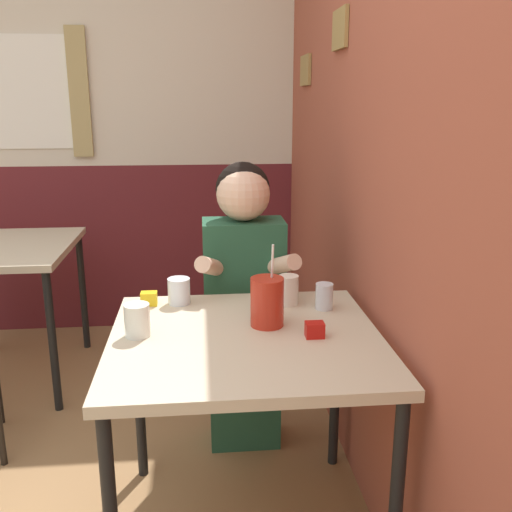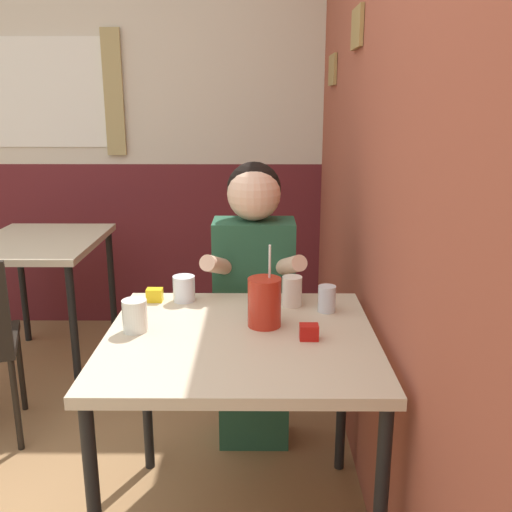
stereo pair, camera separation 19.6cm
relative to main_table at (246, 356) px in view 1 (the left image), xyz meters
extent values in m
cube|color=#9E4C38|center=(0.50, 0.83, 0.66)|extent=(0.06, 4.40, 2.70)
cube|color=olive|center=(0.46, 0.77, 1.10)|extent=(0.02, 0.22, 0.16)
cube|color=olive|center=(0.46, 1.55, 0.97)|extent=(0.02, 0.25, 0.16)
cube|color=beige|center=(-0.85, 2.06, 1.21)|extent=(5.63, 0.06, 1.60)
cube|color=maroon|center=(-0.85, 2.06, -0.14)|extent=(5.63, 0.06, 1.10)
cube|color=white|center=(-1.28, 2.03, 0.86)|extent=(0.71, 0.01, 0.68)
cube|color=tan|center=(-0.86, 2.01, 0.86)|extent=(0.12, 0.02, 0.78)
cube|color=beige|center=(0.00, 0.00, 0.06)|extent=(0.88, 0.83, 0.04)
cylinder|color=black|center=(0.40, -0.37, -0.32)|extent=(0.04, 0.04, 0.73)
cylinder|color=black|center=(-0.40, 0.37, -0.32)|extent=(0.04, 0.04, 0.73)
cylinder|color=black|center=(0.40, 0.37, -0.32)|extent=(0.04, 0.04, 0.73)
cube|color=beige|center=(-1.16, 1.32, 0.06)|extent=(0.65, 0.84, 0.04)
cylinder|color=black|center=(-0.87, 0.94, -0.32)|extent=(0.04, 0.04, 0.73)
cylinder|color=black|center=(-0.87, 1.70, -0.32)|extent=(0.04, 0.04, 0.73)
cube|color=#235138|center=(0.04, 0.59, -0.45)|extent=(0.31, 0.20, 0.47)
cube|color=#235138|center=(0.04, 0.59, 0.06)|extent=(0.34, 0.20, 0.55)
sphere|color=black|center=(0.04, 0.61, 0.46)|extent=(0.22, 0.22, 0.22)
sphere|color=beige|center=(0.04, 0.59, 0.44)|extent=(0.22, 0.22, 0.22)
cylinder|color=beige|center=(-0.10, 0.45, 0.18)|extent=(0.14, 0.27, 0.15)
cylinder|color=beige|center=(0.17, 0.45, 0.18)|extent=(0.14, 0.27, 0.15)
cylinder|color=#B22819|center=(0.08, 0.08, 0.16)|extent=(0.11, 0.11, 0.17)
cylinder|color=white|center=(0.10, 0.08, 0.29)|extent=(0.01, 0.04, 0.14)
cylinder|color=silver|center=(-0.22, 0.32, 0.12)|extent=(0.08, 0.08, 0.10)
cylinder|color=silver|center=(-0.35, 0.03, 0.13)|extent=(0.08, 0.08, 0.11)
cylinder|color=silver|center=(0.18, 0.28, 0.13)|extent=(0.07, 0.07, 0.11)
cylinder|color=silver|center=(0.30, 0.21, 0.12)|extent=(0.06, 0.06, 0.10)
cube|color=#B7140F|center=(0.22, -0.04, 0.10)|extent=(0.06, 0.04, 0.05)
cube|color=yellow|center=(-0.34, 0.32, 0.10)|extent=(0.06, 0.04, 0.05)
camera|label=1|loc=(-0.13, -1.72, 0.81)|focal=40.00mm
camera|label=2|loc=(0.06, -1.72, 0.81)|focal=40.00mm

